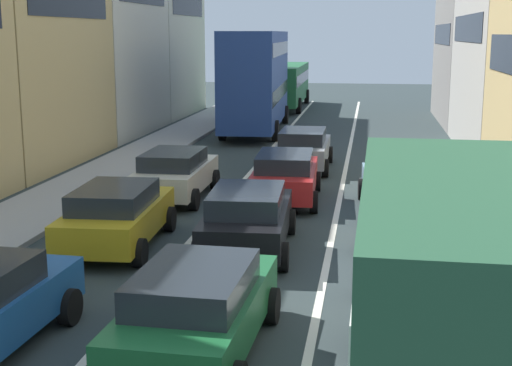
{
  "coord_description": "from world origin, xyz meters",
  "views": [
    {
      "loc": [
        2.54,
        -4.05,
        4.97
      ],
      "look_at": [
        0.0,
        12.0,
        1.6
      ],
      "focal_mm": 50.8,
      "sensor_mm": 36.0,
      "label": 1
    }
  ],
  "objects_px": {
    "removalist_box_truck": "(468,303)",
    "sedan_left_lane_third": "(117,214)",
    "sedan_right_lane_behind_truck": "(410,239)",
    "sedan_centre_lane_second": "(197,308)",
    "hatchback_centre_lane_third": "(248,218)",
    "bus_far_queue_secondary": "(284,82)",
    "sedan_centre_lane_fifth": "(303,148)",
    "wagon_right_lane_far": "(398,184)",
    "sedan_left_lane_fourth": "(175,173)",
    "coupe_centre_lane_fourth": "(285,175)",
    "bus_mid_queue_primary": "(256,76)"
  },
  "relations": [
    {
      "from": "removalist_box_truck",
      "to": "sedan_left_lane_third",
      "type": "relative_size",
      "value": 1.76
    },
    {
      "from": "sedan_left_lane_third",
      "to": "sedan_right_lane_behind_truck",
      "type": "relative_size",
      "value": 1.0
    },
    {
      "from": "removalist_box_truck",
      "to": "sedan_centre_lane_second",
      "type": "height_order",
      "value": "removalist_box_truck"
    },
    {
      "from": "hatchback_centre_lane_third",
      "to": "bus_far_queue_secondary",
      "type": "xyz_separation_m",
      "value": [
        -3.03,
        32.5,
        0.96
      ]
    },
    {
      "from": "hatchback_centre_lane_third",
      "to": "bus_far_queue_secondary",
      "type": "bearing_deg",
      "value": 2.19
    },
    {
      "from": "bus_far_queue_secondary",
      "to": "hatchback_centre_lane_third",
      "type": "bearing_deg",
      "value": -175.61
    },
    {
      "from": "sedan_centre_lane_fifth",
      "to": "wagon_right_lane_far",
      "type": "distance_m",
      "value": 6.99
    },
    {
      "from": "sedan_left_lane_third",
      "to": "sedan_left_lane_fourth",
      "type": "height_order",
      "value": "same"
    },
    {
      "from": "bus_far_queue_secondary",
      "to": "sedan_centre_lane_second",
      "type": "bearing_deg",
      "value": -176.15
    },
    {
      "from": "hatchback_centre_lane_third",
      "to": "coupe_centre_lane_fourth",
      "type": "height_order",
      "value": "same"
    },
    {
      "from": "coupe_centre_lane_fourth",
      "to": "bus_far_queue_secondary",
      "type": "bearing_deg",
      "value": 4.34
    },
    {
      "from": "coupe_centre_lane_fourth",
      "to": "sedan_left_lane_fourth",
      "type": "bearing_deg",
      "value": 90.34
    },
    {
      "from": "wagon_right_lane_far",
      "to": "sedan_left_lane_third",
      "type": "bearing_deg",
      "value": 120.42
    },
    {
      "from": "removalist_box_truck",
      "to": "sedan_left_lane_third",
      "type": "height_order",
      "value": "removalist_box_truck"
    },
    {
      "from": "coupe_centre_lane_fourth",
      "to": "sedan_centre_lane_fifth",
      "type": "bearing_deg",
      "value": -2.95
    },
    {
      "from": "bus_far_queue_secondary",
      "to": "removalist_box_truck",
      "type": "bearing_deg",
      "value": -171.24
    },
    {
      "from": "wagon_right_lane_far",
      "to": "sedan_centre_lane_second",
      "type": "bearing_deg",
      "value": 157.36
    },
    {
      "from": "removalist_box_truck",
      "to": "sedan_left_lane_fourth",
      "type": "relative_size",
      "value": 1.79
    },
    {
      "from": "hatchback_centre_lane_third",
      "to": "bus_mid_queue_primary",
      "type": "height_order",
      "value": "bus_mid_queue_primary"
    },
    {
      "from": "sedan_left_lane_third",
      "to": "sedan_centre_lane_fifth",
      "type": "height_order",
      "value": "same"
    },
    {
      "from": "removalist_box_truck",
      "to": "sedan_right_lane_behind_truck",
      "type": "height_order",
      "value": "removalist_box_truck"
    },
    {
      "from": "removalist_box_truck",
      "to": "bus_far_queue_secondary",
      "type": "distance_m",
      "value": 41.03
    },
    {
      "from": "sedan_left_lane_fourth",
      "to": "bus_far_queue_secondary",
      "type": "relative_size",
      "value": 0.41
    },
    {
      "from": "hatchback_centre_lane_third",
      "to": "coupe_centre_lane_fourth",
      "type": "xyz_separation_m",
      "value": [
        0.26,
        5.19,
        0.0
      ]
    },
    {
      "from": "sedan_left_lane_third",
      "to": "sedan_left_lane_fourth",
      "type": "xyz_separation_m",
      "value": [
        -0.01,
        5.21,
        0.0
      ]
    },
    {
      "from": "bus_far_queue_secondary",
      "to": "wagon_right_lane_far",
      "type": "bearing_deg",
      "value": -167.74
    },
    {
      "from": "bus_mid_queue_primary",
      "to": "sedan_right_lane_behind_truck",
      "type": "bearing_deg",
      "value": -165.76
    },
    {
      "from": "sedan_centre_lane_second",
      "to": "sedan_centre_lane_fifth",
      "type": "bearing_deg",
      "value": 1.4
    },
    {
      "from": "sedan_right_lane_behind_truck",
      "to": "bus_far_queue_secondary",
      "type": "distance_m",
      "value": 34.36
    },
    {
      "from": "removalist_box_truck",
      "to": "sedan_left_lane_third",
      "type": "distance_m",
      "value": 10.49
    },
    {
      "from": "sedan_centre_lane_fifth",
      "to": "bus_far_queue_secondary",
      "type": "bearing_deg",
      "value": 8.27
    },
    {
      "from": "wagon_right_lane_far",
      "to": "bus_mid_queue_primary",
      "type": "bearing_deg",
      "value": 18.44
    },
    {
      "from": "coupe_centre_lane_fourth",
      "to": "sedan_centre_lane_fifth",
      "type": "height_order",
      "value": "same"
    },
    {
      "from": "sedan_centre_lane_second",
      "to": "sedan_right_lane_behind_truck",
      "type": "height_order",
      "value": "same"
    },
    {
      "from": "sedan_centre_lane_fifth",
      "to": "coupe_centre_lane_fourth",
      "type": "bearing_deg",
      "value": 179.23
    },
    {
      "from": "sedan_left_lane_third",
      "to": "bus_far_queue_secondary",
      "type": "xyz_separation_m",
      "value": [
        0.06,
        32.69,
        0.96
      ]
    },
    {
      "from": "sedan_left_lane_third",
      "to": "coupe_centre_lane_fourth",
      "type": "xyz_separation_m",
      "value": [
        3.35,
        5.38,
        0.0
      ]
    },
    {
      "from": "removalist_box_truck",
      "to": "wagon_right_lane_far",
      "type": "bearing_deg",
      "value": 2.08
    },
    {
      "from": "sedan_right_lane_behind_truck",
      "to": "bus_mid_queue_primary",
      "type": "relative_size",
      "value": 0.41
    },
    {
      "from": "removalist_box_truck",
      "to": "bus_mid_queue_primary",
      "type": "height_order",
      "value": "bus_mid_queue_primary"
    },
    {
      "from": "removalist_box_truck",
      "to": "bus_far_queue_secondary",
      "type": "relative_size",
      "value": 0.73
    },
    {
      "from": "removalist_box_truck",
      "to": "sedan_centre_lane_fifth",
      "type": "distance_m",
      "value": 18.85
    },
    {
      "from": "removalist_box_truck",
      "to": "sedan_right_lane_behind_truck",
      "type": "bearing_deg",
      "value": 2.88
    },
    {
      "from": "sedan_centre_lane_fifth",
      "to": "sedan_right_lane_behind_truck",
      "type": "height_order",
      "value": "same"
    },
    {
      "from": "sedan_left_lane_fourth",
      "to": "wagon_right_lane_far",
      "type": "bearing_deg",
      "value": -96.21
    },
    {
      "from": "sedan_left_lane_third",
      "to": "wagon_right_lane_far",
      "type": "relative_size",
      "value": 1.0
    },
    {
      "from": "removalist_box_truck",
      "to": "hatchback_centre_lane_third",
      "type": "distance_m",
      "value": 8.92
    },
    {
      "from": "removalist_box_truck",
      "to": "sedan_centre_lane_fifth",
      "type": "bearing_deg",
      "value": 11.59
    },
    {
      "from": "removalist_box_truck",
      "to": "bus_far_queue_secondary",
      "type": "bearing_deg",
      "value": 10.32
    },
    {
      "from": "sedan_centre_lane_second",
      "to": "sedan_left_lane_fourth",
      "type": "bearing_deg",
      "value": 18.87
    }
  ]
}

